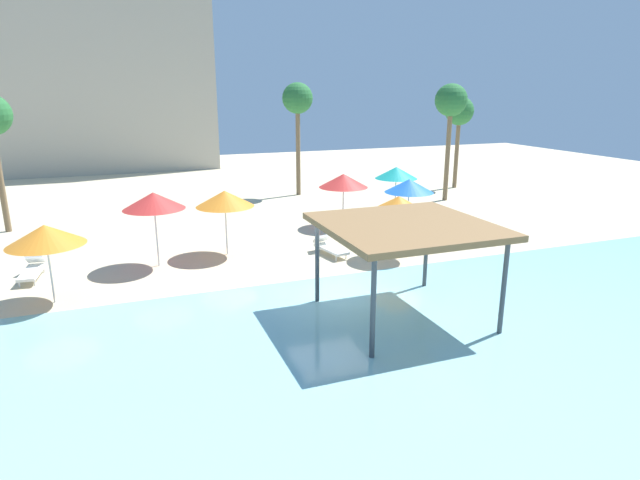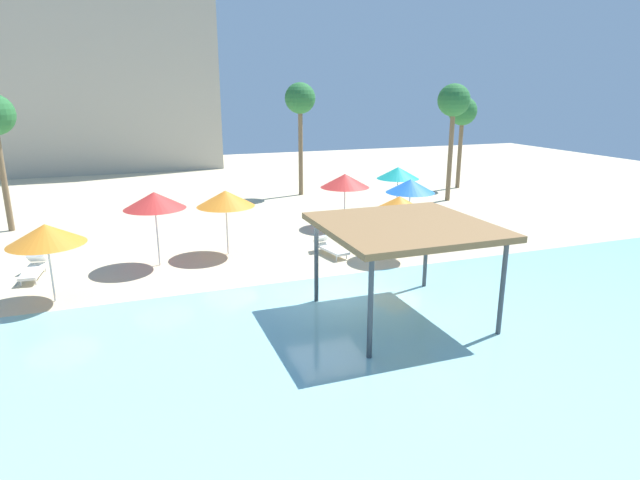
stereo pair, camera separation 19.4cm
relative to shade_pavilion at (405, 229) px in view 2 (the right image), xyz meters
The scene contains 17 objects.
ground_plane 3.95m from the shade_pavilion, 117.77° to the left, with size 80.00×80.00×0.00m, color beige.
lagoon_water 4.08m from the shade_pavilion, 115.84° to the right, with size 44.00×13.50×0.04m, color #8CC6CC.
shade_pavilion is the anchor object (origin of this frame).
beach_umbrella_orange_0 8.93m from the shade_pavilion, 114.28° to the left, with size 2.35×2.35×2.67m.
beach_umbrella_orange_1 5.97m from the shade_pavilion, 62.91° to the left, with size 2.12×2.12×2.53m.
beach_umbrella_red_2 11.09m from the shade_pavilion, 76.12° to the left, with size 2.40×2.40×2.63m.
beach_umbrella_red_3 9.96m from the shade_pavilion, 130.29° to the left, with size 2.32×2.32×2.89m.
beach_umbrella_teal_4 11.97m from the shade_pavilion, 62.68° to the left, with size 2.14×2.14×2.84m.
beach_umbrella_blue_5 8.63m from the shade_pavilion, 59.39° to the left, with size 2.17×2.17×2.78m.
beach_umbrella_orange_6 11.07m from the shade_pavilion, 153.28° to the left, with size 2.36×2.36×2.57m.
lounge_chair_0 7.07m from the shade_pavilion, 87.61° to the left, with size 0.96×1.98×0.74m.
lounge_chair_2 13.53m from the shade_pavilion, 144.32° to the left, with size 0.79×1.95×0.74m.
lounge_chair_3 10.60m from the shade_pavilion, 60.70° to the left, with size 0.61×1.90×0.74m.
palm_tree_0 23.00m from the shade_pavilion, 51.76° to the left, with size 1.90×1.90×6.13m.
palm_tree_1 19.83m from the shade_pavilion, 80.61° to the left, with size 1.90×1.90×7.00m.
palm_tree_3 18.49m from the shade_pavilion, 52.59° to the left, with size 1.90×1.90×6.92m.
hotel_block_0 39.80m from the shade_pavilion, 103.70° to the left, with size 19.80×11.06×18.35m, color #B2A893.
Camera 2 is at (-6.03, -15.51, 6.61)m, focal length 29.88 mm.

